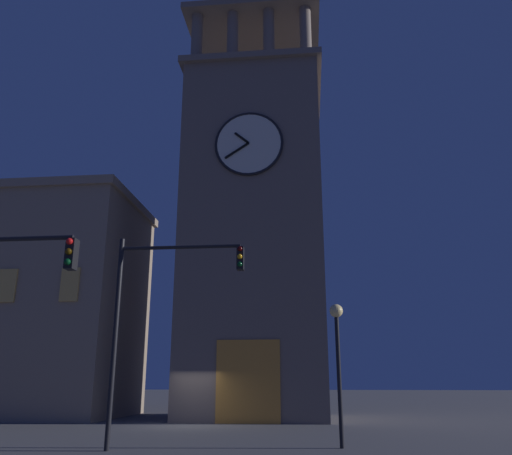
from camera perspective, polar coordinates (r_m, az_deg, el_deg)
The scene contains 4 objects.
ground_plane at distance 25.74m, azimuth -7.61°, elevation -20.87°, with size 200.00×200.00×0.00m, color #4C4C51.
clocktower at distance 31.73m, azimuth -0.02°, elevation -0.38°, with size 8.57×8.28×27.00m.
traffic_signal_near at distance 16.97m, azimuth -11.01°, elevation -8.13°, with size 4.16×0.41×6.53m.
street_lamp at distance 17.50m, azimuth 8.98°, elevation -12.54°, with size 0.44×0.44×4.45m.
Camera 1 is at (-5.72, 25.01, 2.01)m, focal length 36.30 mm.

